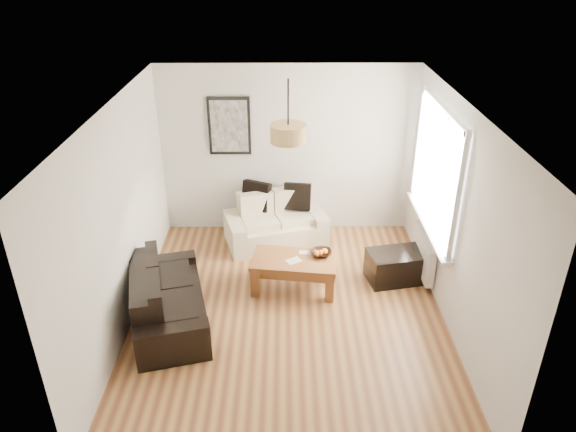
{
  "coord_description": "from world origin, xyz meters",
  "views": [
    {
      "loc": [
        -0.04,
        -5.29,
        4.1
      ],
      "look_at": [
        0.0,
        0.6,
        1.05
      ],
      "focal_mm": 33.08,
      "sensor_mm": 36.0,
      "label": 1
    }
  ],
  "objects_px": {
    "sofa_leather": "(168,296)",
    "ottoman": "(395,266)",
    "coffee_table": "(294,273)",
    "loveseat_cream": "(276,220)"
  },
  "relations": [
    {
      "from": "coffee_table",
      "to": "ottoman",
      "type": "bearing_deg",
      "value": 7.63
    },
    {
      "from": "loveseat_cream",
      "to": "sofa_leather",
      "type": "bearing_deg",
      "value": -139.25
    },
    {
      "from": "sofa_leather",
      "to": "ottoman",
      "type": "xyz_separation_m",
      "value": [
        2.88,
        0.87,
        -0.15
      ]
    },
    {
      "from": "sofa_leather",
      "to": "coffee_table",
      "type": "xyz_separation_m",
      "value": [
        1.51,
        0.69,
        -0.13
      ]
    },
    {
      "from": "sofa_leather",
      "to": "coffee_table",
      "type": "bearing_deg",
      "value": -79.99
    },
    {
      "from": "coffee_table",
      "to": "ottoman",
      "type": "height_order",
      "value": "coffee_table"
    },
    {
      "from": "loveseat_cream",
      "to": "ottoman",
      "type": "xyz_separation_m",
      "value": [
        1.63,
        -1.04,
        -0.15
      ]
    },
    {
      "from": "ottoman",
      "to": "sofa_leather",
      "type": "bearing_deg",
      "value": -163.21
    },
    {
      "from": "loveseat_cream",
      "to": "sofa_leather",
      "type": "xyz_separation_m",
      "value": [
        -1.25,
        -1.91,
        -0.01
      ]
    },
    {
      "from": "sofa_leather",
      "to": "ottoman",
      "type": "bearing_deg",
      "value": -87.59
    }
  ]
}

